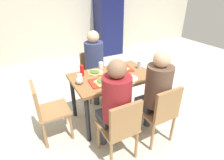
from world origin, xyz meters
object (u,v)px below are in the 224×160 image
Objects in this scene: plastic_cup_c at (80,78)px; soda_can at (139,65)px; pizza_slice_a at (101,81)px; chair_far_side at (93,72)px; plastic_cup_d at (111,65)px; person_in_red at (115,102)px; person_far_side at (95,62)px; foil_bundle at (79,80)px; drink_fridge at (108,22)px; chair_near_left at (121,127)px; pizza_slice_b at (122,68)px; plastic_cup_a at (101,65)px; plastic_cup_b at (125,81)px; person_in_brown_jacket at (156,89)px; tray_red_far at (120,69)px; condiment_bottle at (82,71)px; chair_near_right at (161,111)px; paper_plate_center at (95,72)px; pizza_slice_c at (95,72)px; paper_plate_near_edge at (130,78)px; chair_left_end at (46,108)px; tray_red_near at (103,82)px; main_table at (112,82)px.

soda_can is (0.96, -0.04, 0.01)m from plastic_cup_c.
chair_far_side is at bearing 74.99° from pizza_slice_a.
plastic_cup_d is at bearing 17.47° from plastic_cup_c.
person_in_red is (-0.29, -1.36, 0.25)m from chair_far_side.
chair_far_side is 0.28m from person_far_side.
foil_bundle is 3.45m from drink_fridge.
chair_near_left is 1.03m from pizza_slice_b.
plastic_cup_b is at bearing -84.66° from plastic_cup_a.
drink_fridge is at bearing 56.11° from plastic_cup_c.
person_in_brown_jacket is at bearing 0.00° from person_in_red.
person_in_brown_jacket is at bearing -43.14° from pizza_slice_a.
person_in_brown_jacket is 1.00× the size of person_far_side.
condiment_bottle is (-0.58, 0.09, 0.07)m from tray_red_far.
chair_near_left is 1.00× the size of chair_near_right.
paper_plate_center is (-0.17, -0.41, 0.00)m from person_far_side.
pizza_slice_c is at bearing 34.92° from foil_bundle.
tray_red_far is 3.60× the size of plastic_cup_c.
plastic_cup_a is 0.60m from soda_can.
person_far_side reaches higher than paper_plate_center.
person_in_brown_jacket is 7.87× the size of condiment_bottle.
paper_plate_center is 0.19m from plastic_cup_a.
paper_plate_near_edge is at bearing 101.97° from chair_near_right.
plastic_cup_b is at bearing -51.53° from condiment_bottle.
plastic_cup_b and foil_bundle have the same top height.
person_in_red is 0.63m from foil_bundle.
chair_near_right reaches higher than plastic_cup_b.
chair_near_left is at bearing -126.09° from plastic_cup_b.
drink_fridge reaches higher than person_far_side.
chair_far_side is 0.67× the size of person_in_red.
soda_can is 0.89m from condiment_bottle.
paper_plate_center is (-0.17, -0.55, 0.25)m from chair_far_side.
plastic_cup_c is (-0.49, 0.37, 0.00)m from plastic_cup_b.
condiment_bottle is (-0.41, 0.51, 0.03)m from plastic_cup_b.
plastic_cup_a is at bearing 95.34° from plastic_cup_b.
condiment_bottle is (0.59, 0.20, 0.32)m from chair_left_end.
plastic_cup_b is at bearing -88.43° from chair_far_side.
tray_red_far is 3.60× the size of plastic_cup_a.
condiment_bottle is at bearing 128.47° from plastic_cup_b.
chair_far_side is 3.25× the size of pizza_slice_a.
tray_red_far is 1.64× the size of paper_plate_near_edge.
paper_plate_center is 0.78× the size of pizza_slice_c.
condiment_bottle is (-0.09, 0.81, 0.08)m from person_in_red.
pizza_slice_b is (0.43, 0.23, 0.02)m from tray_red_near.
foil_bundle is at bearing 158.94° from pizza_slice_a.
chair_near_left is 0.67× the size of person_far_side.
paper_plate_center is (0.79, 0.20, 0.25)m from chair_left_end.
person_in_brown_jacket is 0.66× the size of drink_fridge.
chair_far_side reaches higher than plastic_cup_a.
person_far_side reaches higher than main_table.
pizza_slice_b is (0.52, 0.85, 0.27)m from chair_near_left.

